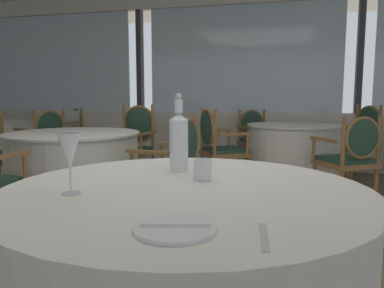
{
  "coord_description": "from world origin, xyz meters",
  "views": [
    {
      "loc": [
        0.59,
        -2.1,
        1.08
      ],
      "look_at": [
        0.28,
        -0.8,
        0.91
      ],
      "focal_mm": 34.89,
      "sensor_mm": 36.0,
      "label": 1
    }
  ],
  "objects_px": {
    "water_bottle": "(179,140)",
    "dining_chair_3_1": "(69,130)",
    "dining_chair_1_3": "(360,137)",
    "dining_chair_1_0": "(255,135)",
    "wine_glass": "(70,152)",
    "side_plate": "(175,228)",
    "dining_chair_0_0": "(134,140)",
    "water_tumbler": "(203,170)",
    "dining_chair_1_1": "(217,143)",
    "dining_chair_1_2": "(351,154)",
    "dining_chair_0_3": "(174,164)",
    "dining_chair_3_0": "(45,139)"
  },
  "relations": [
    {
      "from": "side_plate",
      "to": "water_tumbler",
      "type": "relative_size",
      "value": 2.54
    },
    {
      "from": "dining_chair_1_2",
      "to": "dining_chair_3_1",
      "type": "xyz_separation_m",
      "value": [
        -4.16,
        1.84,
        -0.01
      ]
    },
    {
      "from": "wine_glass",
      "to": "dining_chair_0_3",
      "type": "distance_m",
      "value": 1.86
    },
    {
      "from": "dining_chair_3_1",
      "to": "dining_chair_1_3",
      "type": "bearing_deg",
      "value": 108.49
    },
    {
      "from": "water_bottle",
      "to": "wine_glass",
      "type": "distance_m",
      "value": 0.53
    },
    {
      "from": "wine_glass",
      "to": "dining_chair_1_1",
      "type": "bearing_deg",
      "value": 90.03
    },
    {
      "from": "water_bottle",
      "to": "dining_chair_1_0",
      "type": "xyz_separation_m",
      "value": [
        0.08,
        3.9,
        -0.36
      ]
    },
    {
      "from": "water_bottle",
      "to": "dining_chair_1_1",
      "type": "relative_size",
      "value": 0.36
    },
    {
      "from": "wine_glass",
      "to": "dining_chair_0_3",
      "type": "bearing_deg",
      "value": 95.32
    },
    {
      "from": "dining_chair_0_0",
      "to": "dining_chair_1_0",
      "type": "height_order",
      "value": "dining_chair_0_0"
    },
    {
      "from": "side_plate",
      "to": "dining_chair_0_0",
      "type": "relative_size",
      "value": 0.21
    },
    {
      "from": "wine_glass",
      "to": "water_tumbler",
      "type": "xyz_separation_m",
      "value": [
        0.39,
        0.31,
        -0.1
      ]
    },
    {
      "from": "water_bottle",
      "to": "dining_chair_3_0",
      "type": "bearing_deg",
      "value": 133.68
    },
    {
      "from": "dining_chair_0_3",
      "to": "dining_chair_1_1",
      "type": "height_order",
      "value": "dining_chair_1_1"
    },
    {
      "from": "dining_chair_0_0",
      "to": "dining_chair_3_0",
      "type": "height_order",
      "value": "dining_chair_0_0"
    },
    {
      "from": "side_plate",
      "to": "dining_chair_0_3",
      "type": "distance_m",
      "value": 2.17
    },
    {
      "from": "dining_chair_0_0",
      "to": "dining_chair_1_1",
      "type": "distance_m",
      "value": 1.01
    },
    {
      "from": "wine_glass",
      "to": "dining_chair_1_3",
      "type": "height_order",
      "value": "dining_chair_1_3"
    },
    {
      "from": "water_bottle",
      "to": "dining_chair_3_1",
      "type": "bearing_deg",
      "value": 126.97
    },
    {
      "from": "dining_chair_1_3",
      "to": "wine_glass",
      "type": "bearing_deg",
      "value": 35.93
    },
    {
      "from": "side_plate",
      "to": "dining_chair_1_3",
      "type": "distance_m",
      "value": 4.48
    },
    {
      "from": "water_tumbler",
      "to": "dining_chair_1_1",
      "type": "bearing_deg",
      "value": 98.29
    },
    {
      "from": "dining_chair_1_0",
      "to": "water_bottle",
      "type": "bearing_deg",
      "value": -32.56
    },
    {
      "from": "water_tumbler",
      "to": "dining_chair_1_1",
      "type": "relative_size",
      "value": 0.09
    },
    {
      "from": "water_bottle",
      "to": "dining_chair_1_0",
      "type": "bearing_deg",
      "value": 88.82
    },
    {
      "from": "dining_chair_0_3",
      "to": "dining_chair_1_2",
      "type": "relative_size",
      "value": 1.01
    },
    {
      "from": "water_bottle",
      "to": "dining_chair_3_1",
      "type": "relative_size",
      "value": 0.38
    },
    {
      "from": "water_tumbler",
      "to": "dining_chair_0_0",
      "type": "bearing_deg",
      "value": 117.39
    },
    {
      "from": "dining_chair_1_0",
      "to": "dining_chair_3_0",
      "type": "height_order",
      "value": "dining_chair_3_0"
    },
    {
      "from": "wine_glass",
      "to": "water_tumbler",
      "type": "bearing_deg",
      "value": 38.84
    },
    {
      "from": "dining_chair_0_0",
      "to": "dining_chair_1_0",
      "type": "distance_m",
      "value": 1.89
    },
    {
      "from": "dining_chair_1_0",
      "to": "dining_chair_3_1",
      "type": "relative_size",
      "value": 1.01
    },
    {
      "from": "water_tumbler",
      "to": "dining_chair_3_1",
      "type": "xyz_separation_m",
      "value": [
        -3.2,
        4.21,
        -0.27
      ]
    },
    {
      "from": "dining_chair_1_3",
      "to": "dining_chair_1_1",
      "type": "bearing_deg",
      "value": 0.0
    },
    {
      "from": "dining_chair_1_2",
      "to": "dining_chair_1_3",
      "type": "relative_size",
      "value": 0.93
    },
    {
      "from": "dining_chair_3_0",
      "to": "dining_chair_1_0",
      "type": "bearing_deg",
      "value": -129.84
    },
    {
      "from": "dining_chair_0_0",
      "to": "dining_chair_1_3",
      "type": "relative_size",
      "value": 1.01
    },
    {
      "from": "dining_chair_1_0",
      "to": "dining_chair_3_1",
      "type": "distance_m",
      "value": 3.14
    },
    {
      "from": "dining_chair_0_3",
      "to": "dining_chair_3_0",
      "type": "height_order",
      "value": "dining_chair_3_0"
    },
    {
      "from": "water_bottle",
      "to": "dining_chair_0_3",
      "type": "xyz_separation_m",
      "value": [
        -0.42,
        1.35,
        -0.36
      ]
    },
    {
      "from": "dining_chair_0_0",
      "to": "dining_chair_3_1",
      "type": "bearing_deg",
      "value": -120.0
    },
    {
      "from": "water_tumbler",
      "to": "dining_chair_3_1",
      "type": "bearing_deg",
      "value": 127.19
    },
    {
      "from": "dining_chair_1_3",
      "to": "dining_chair_3_1",
      "type": "bearing_deg",
      "value": -37.55
    },
    {
      "from": "water_tumbler",
      "to": "dining_chair_1_0",
      "type": "distance_m",
      "value": 4.06
    },
    {
      "from": "wine_glass",
      "to": "dining_chair_1_0",
      "type": "xyz_separation_m",
      "value": [
        0.33,
        4.36,
        -0.37
      ]
    },
    {
      "from": "dining_chair_1_2",
      "to": "dining_chair_3_0",
      "type": "relative_size",
      "value": 0.98
    },
    {
      "from": "dining_chair_0_3",
      "to": "dining_chair_1_0",
      "type": "relative_size",
      "value": 1.02
    },
    {
      "from": "dining_chair_0_0",
      "to": "dining_chair_0_3",
      "type": "bearing_deg",
      "value": 44.81
    },
    {
      "from": "dining_chair_0_3",
      "to": "dining_chair_1_2",
      "type": "distance_m",
      "value": 1.75
    },
    {
      "from": "side_plate",
      "to": "dining_chair_3_0",
      "type": "bearing_deg",
      "value": 128.9
    }
  ]
}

